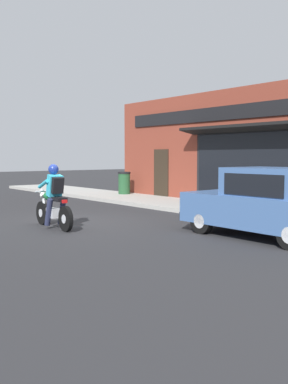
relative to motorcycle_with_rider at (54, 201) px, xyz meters
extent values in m
plane|color=#2B2B2D|center=(0.86, 0.32, -0.68)|extent=(80.00, 80.00, 0.00)
cube|color=#ADAAA3|center=(5.79, 3.32, -0.61)|extent=(2.60, 22.00, 0.14)
cube|color=brown|center=(7.34, 0.87, 1.42)|extent=(0.50, 11.78, 4.20)
cube|color=black|center=(7.07, -0.60, 0.87)|extent=(0.04, 4.95, 2.10)
cube|color=black|center=(7.08, -0.60, 0.87)|extent=(0.02, 5.18, 2.20)
cube|color=#2D2319|center=(7.07, 4.11, 0.37)|extent=(0.04, 0.90, 2.10)
cube|color=black|center=(6.74, -0.60, 2.07)|extent=(0.81, 5.65, 0.24)
cube|color=black|center=(7.06, 0.87, 2.67)|extent=(0.06, 10.01, 0.50)
cylinder|color=black|center=(0.03, 0.72, -0.37)|extent=(0.13, 0.62, 0.62)
cylinder|color=silver|center=(0.03, 0.72, -0.37)|extent=(0.13, 0.22, 0.22)
cylinder|color=black|center=(-0.03, -0.68, -0.37)|extent=(0.13, 0.62, 0.62)
cylinder|color=silver|center=(-0.03, -0.68, -0.37)|extent=(0.13, 0.22, 0.22)
cube|color=silver|center=(0.00, -0.03, -0.29)|extent=(0.30, 0.41, 0.24)
ellipsoid|color=#196B33|center=(0.01, 0.22, 0.12)|extent=(0.32, 0.53, 0.24)
cube|color=black|center=(-0.01, -0.26, 0.08)|extent=(0.28, 0.57, 0.10)
cylinder|color=silver|center=(0.03, 0.62, -0.05)|extent=(0.08, 0.33, 0.68)
cylinder|color=silver|center=(0.02, 0.50, 0.23)|extent=(0.56, 0.06, 0.04)
sphere|color=silver|center=(0.03, 0.67, 0.11)|extent=(0.16, 0.16, 0.16)
cylinder|color=silver|center=(0.14, -0.43, -0.39)|extent=(0.10, 0.55, 0.08)
cube|color=red|center=(-0.03, -0.63, 0.05)|extent=(0.12, 0.07, 0.08)
cylinder|color=#282D4C|center=(-0.19, -0.09, -0.25)|extent=(0.16, 0.36, 0.71)
cylinder|color=#282D4C|center=(0.17, -0.11, -0.25)|extent=(0.16, 0.36, 0.71)
cube|color=#33B2D1|center=(-0.01, -0.08, 0.40)|extent=(0.35, 0.34, 0.57)
cylinder|color=#33B2D1|center=(-0.19, 0.17, 0.44)|extent=(0.11, 0.52, 0.26)
cylinder|color=#33B2D1|center=(0.20, 0.15, 0.44)|extent=(0.11, 0.52, 0.26)
sphere|color=navy|center=(0.00, -0.02, 0.81)|extent=(0.26, 0.26, 0.26)
cube|color=black|center=(-0.01, -0.24, 0.42)|extent=(0.29, 0.25, 0.42)
cylinder|color=black|center=(2.35, -2.91, -0.38)|extent=(0.18, 0.60, 0.60)
cylinder|color=silver|center=(2.35, -2.91, -0.38)|extent=(0.20, 0.33, 0.33)
cylinder|color=black|center=(3.79, -2.90, -0.38)|extent=(0.18, 0.60, 0.60)
cylinder|color=silver|center=(3.79, -2.90, -0.38)|extent=(0.20, 0.33, 0.33)
cube|color=#42669E|center=(3.07, -4.10, -0.08)|extent=(1.66, 3.71, 0.70)
cube|color=#42669E|center=(3.07, -4.35, 0.56)|extent=(1.45, 1.91, 0.66)
cube|color=black|center=(3.07, -3.48, 0.51)|extent=(1.33, 0.36, 0.51)
cube|color=black|center=(2.35, -4.36, 0.54)|extent=(0.04, 1.52, 0.46)
cube|color=silver|center=(2.55, -2.25, 0.04)|extent=(0.24, 0.04, 0.14)
cube|color=silver|center=(3.57, -2.24, 0.04)|extent=(0.24, 0.04, 0.14)
cube|color=#28282B|center=(3.06, -2.27, -0.33)|extent=(1.61, 0.13, 0.20)
cylinder|color=#23512D|center=(6.42, 5.87, -0.09)|extent=(0.52, 0.52, 0.90)
cylinder|color=black|center=(6.42, 5.87, 0.40)|extent=(0.56, 0.56, 0.08)
camera|label=1|loc=(-5.19, -10.27, 1.15)|focal=42.00mm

